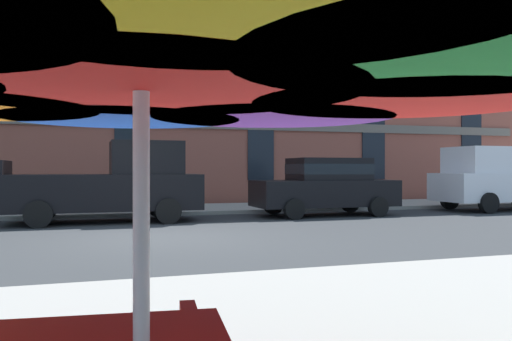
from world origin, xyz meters
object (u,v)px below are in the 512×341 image
object	(u,v)px
sedan_black	(326,185)
pickup_white	(500,181)
patio_umbrella	(141,15)
pickup_black	(114,184)

from	to	relation	value
sedan_black	pickup_white	size ratio (longest dim) A/B	0.86
sedan_black	patio_umbrella	bearing A→B (deg)	-118.21
sedan_black	patio_umbrella	xyz separation A→B (m)	(-6.81, -12.70, 1.04)
sedan_black	pickup_white	distance (m)	6.69
pickup_black	pickup_white	distance (m)	13.04
pickup_black	pickup_white	world-z (taller)	same
pickup_white	sedan_black	bearing A→B (deg)	-180.00
pickup_black	patio_umbrella	size ratio (longest dim) A/B	1.45
patio_umbrella	pickup_white	bearing A→B (deg)	43.25
pickup_black	patio_umbrella	world-z (taller)	patio_umbrella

